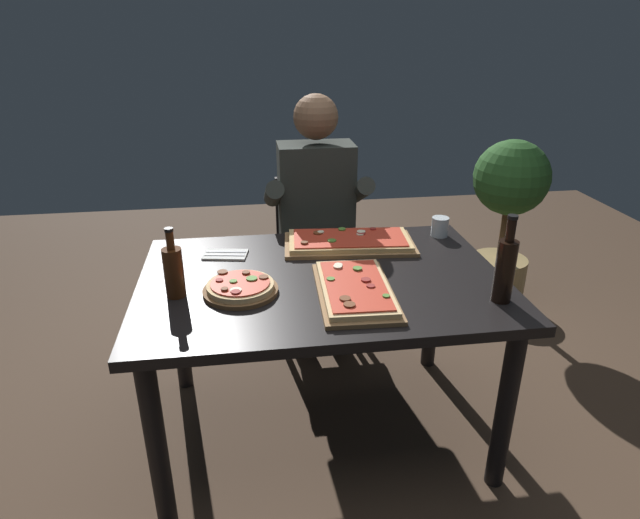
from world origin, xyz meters
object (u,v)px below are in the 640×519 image
object	(u,v)px
dining_table	(322,298)
diner_chair	(314,250)
pizza_rectangular_front	(349,242)
pizza_round_far	(240,288)
oil_bottle_amber	(174,271)
wine_bottle_dark	(505,268)
tumbler_near_camera	(440,227)
seated_diner	(317,213)
pizza_rectangular_left	(355,289)
potted_plant_corner	(507,208)

from	to	relation	value
dining_table	diner_chair	distance (m)	0.87
pizza_rectangular_front	diner_chair	xyz separation A→B (m)	(-0.08, 0.57, -0.27)
pizza_round_far	diner_chair	distance (m)	1.06
oil_bottle_amber	dining_table	bearing A→B (deg)	8.64
wine_bottle_dark	pizza_round_far	bearing A→B (deg)	168.20
tumbler_near_camera	pizza_rectangular_front	bearing A→B (deg)	-171.92
pizza_rectangular_front	pizza_round_far	bearing A→B (deg)	-141.50
pizza_round_far	tumbler_near_camera	size ratio (longest dim) A/B	3.10
pizza_rectangular_front	wine_bottle_dark	world-z (taller)	wine_bottle_dark
pizza_round_far	diner_chair	xyz separation A→B (m)	(0.40, 0.95, -0.27)
oil_bottle_amber	tumbler_near_camera	xyz separation A→B (m)	(1.14, 0.43, -0.06)
oil_bottle_amber	diner_chair	xyz separation A→B (m)	(0.63, 0.94, -0.35)
pizza_round_far	wine_bottle_dark	distance (m)	0.94
wine_bottle_dark	oil_bottle_amber	xyz separation A→B (m)	(-1.14, 0.20, -0.03)
wine_bottle_dark	seated_diner	distance (m)	1.15
diner_chair	dining_table	bearing A→B (deg)	-95.64
pizza_rectangular_front	diner_chair	bearing A→B (deg)	97.99
pizza_round_far	seated_diner	size ratio (longest dim) A/B	0.21
dining_table	pizza_rectangular_left	xyz separation A→B (m)	(0.10, -0.16, 0.12)
wine_bottle_dark	potted_plant_corner	world-z (taller)	wine_bottle_dark
pizza_rectangular_front	tumbler_near_camera	distance (m)	0.44
diner_chair	seated_diner	xyz separation A→B (m)	(0.00, -0.12, 0.26)
dining_table	pizza_round_far	bearing A→B (deg)	-163.75
wine_bottle_dark	seated_diner	xyz separation A→B (m)	(-0.51, 1.02, -0.12)
pizza_round_far	oil_bottle_amber	distance (m)	0.24
dining_table	pizza_rectangular_front	xyz separation A→B (m)	(0.16, 0.29, 0.12)
diner_chair	pizza_rectangular_left	bearing A→B (deg)	-89.28
wine_bottle_dark	tumbler_near_camera	xyz separation A→B (m)	(-0.00, 0.63, -0.08)
tumbler_near_camera	potted_plant_corner	distance (m)	0.97
oil_bottle_amber	tumbler_near_camera	size ratio (longest dim) A/B	2.95
dining_table	pizza_round_far	distance (m)	0.35
tumbler_near_camera	diner_chair	world-z (taller)	diner_chair
pizza_rectangular_left	diner_chair	bearing A→B (deg)	90.72
dining_table	seated_diner	size ratio (longest dim) A/B	1.05
pizza_rectangular_left	potted_plant_corner	bearing A→B (deg)	45.23
pizza_rectangular_left	oil_bottle_amber	size ratio (longest dim) A/B	1.89
pizza_round_far	wine_bottle_dark	xyz separation A→B (m)	(0.91, -0.19, 0.11)
pizza_rectangular_left	diner_chair	xyz separation A→B (m)	(-0.01, 1.02, -0.27)
potted_plant_corner	pizza_rectangular_front	bearing A→B (deg)	-146.46
diner_chair	seated_diner	world-z (taller)	seated_diner
wine_bottle_dark	diner_chair	world-z (taller)	wine_bottle_dark
dining_table	diner_chair	xyz separation A→B (m)	(0.08, 0.86, -0.16)
potted_plant_corner	diner_chair	bearing A→B (deg)	-171.90
oil_bottle_amber	pizza_rectangular_left	bearing A→B (deg)	-7.17
pizza_rectangular_left	wine_bottle_dark	size ratio (longest dim) A/B	1.55
pizza_rectangular_left	pizza_rectangular_front	bearing A→B (deg)	81.57
wine_bottle_dark	diner_chair	size ratio (longest dim) A/B	0.37
dining_table	potted_plant_corner	world-z (taller)	potted_plant_corner
pizza_rectangular_front	dining_table	bearing A→B (deg)	-119.66
wine_bottle_dark	potted_plant_corner	xyz separation A→B (m)	(0.68, 1.31, -0.25)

